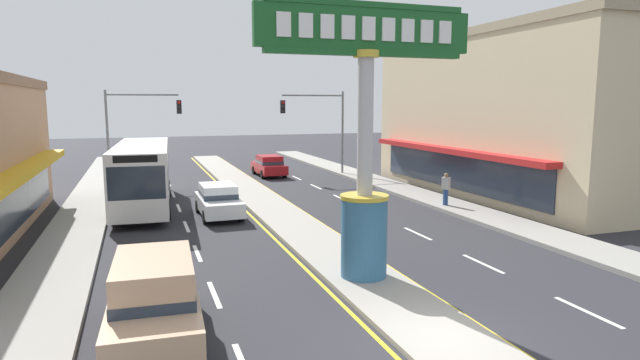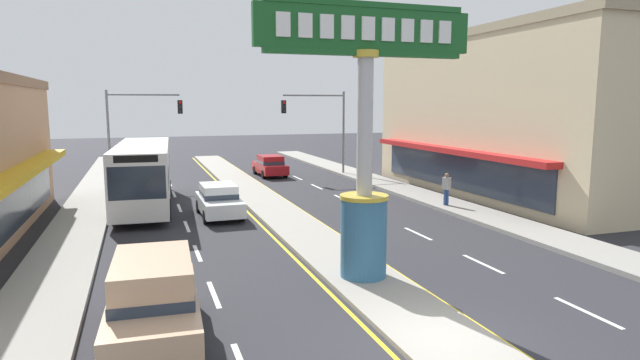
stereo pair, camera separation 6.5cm
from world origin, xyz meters
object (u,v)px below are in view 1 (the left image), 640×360
at_px(sedan_mid_left_lane, 218,200).
at_px(bus_near_right_lane, 143,171).
at_px(district_sign, 365,161).
at_px(traffic_light_left_side, 135,120).
at_px(sedan_near_left_lane, 269,165).
at_px(suv_far_right_lane, 154,299).
at_px(traffic_light_right_side, 320,118).
at_px(storefront_right, 512,115).
at_px(pedestrian_near_kerb, 446,187).

bearing_deg(sedan_mid_left_lane, bus_near_right_lane, 133.07).
bearing_deg(district_sign, bus_near_right_lane, 113.20).
distance_m(traffic_light_left_side, sedan_near_left_lane, 9.84).
height_order(suv_far_right_lane, sedan_near_left_lane, suv_far_right_lane).
bearing_deg(district_sign, traffic_light_right_side, 74.21).
relative_size(district_sign, suv_far_right_lane, 1.71).
xyz_separation_m(storefront_right, traffic_light_right_side, (-8.23, 10.79, -0.43)).
bearing_deg(sedan_mid_left_lane, sedan_near_left_lane, 66.87).
bearing_deg(sedan_mid_left_lane, storefront_right, 3.61).
relative_size(traffic_light_left_side, bus_near_right_lane, 0.55).
relative_size(storefront_right, suv_far_right_lane, 4.20).
height_order(traffic_light_right_side, sedan_near_left_lane, traffic_light_right_side).
xyz_separation_m(district_sign, sedan_mid_left_lane, (-2.80, 10.71, -2.86)).
bearing_deg(storefront_right, district_sign, -141.06).
distance_m(storefront_right, sedan_near_left_lane, 17.30).
bearing_deg(storefront_right, pedestrian_near_kerb, -154.94).
height_order(traffic_light_left_side, bus_near_right_lane, traffic_light_left_side).
distance_m(sedan_near_left_lane, pedestrian_near_kerb, 15.95).
distance_m(bus_near_right_lane, pedestrian_near_kerb, 15.51).
distance_m(district_sign, traffic_light_left_side, 24.18).
bearing_deg(pedestrian_near_kerb, sedan_mid_left_lane, 170.99).
bearing_deg(sedan_mid_left_lane, traffic_light_right_side, 52.28).
relative_size(traffic_light_left_side, suv_far_right_lane, 1.32).
distance_m(sedan_near_left_lane, sedan_mid_left_lane, 14.28).
bearing_deg(traffic_light_right_side, district_sign, -105.79).
height_order(bus_near_right_lane, sedan_mid_left_lane, bus_near_right_lane).
height_order(storefront_right, sedan_near_left_lane, storefront_right).
distance_m(district_sign, bus_near_right_lane, 15.60).
relative_size(storefront_right, sedan_mid_left_lane, 4.55).
distance_m(traffic_light_right_side, sedan_near_left_lane, 5.13).
height_order(district_sign, bus_near_right_lane, district_sign).
bearing_deg(sedan_near_left_lane, traffic_light_right_side, -19.14).
height_order(district_sign, sedan_near_left_lane, district_sign).
xyz_separation_m(traffic_light_left_side, pedestrian_near_kerb, (14.84, -14.39, -3.14)).
height_order(sedan_near_left_lane, pedestrian_near_kerb, pedestrian_near_kerb).
distance_m(storefront_right, sedan_mid_left_lane, 17.88).
xyz_separation_m(bus_near_right_lane, suv_far_right_lane, (0.00, -16.57, -0.88)).
bearing_deg(suv_far_right_lane, storefront_right, 34.32).
relative_size(district_sign, bus_near_right_lane, 0.71).
relative_size(bus_near_right_lane, sedan_mid_left_lane, 2.62).
bearing_deg(suv_far_right_lane, pedestrian_near_kerb, 37.74).
bearing_deg(traffic_light_right_side, bus_near_right_lane, -146.23).
bearing_deg(bus_near_right_lane, traffic_light_left_side, 91.79).
xyz_separation_m(traffic_light_right_side, sedan_near_left_lane, (-3.58, 1.24, -3.46)).
height_order(storefront_right, bus_near_right_lane, storefront_right).
relative_size(suv_far_right_lane, sedan_near_left_lane, 1.08).
bearing_deg(bus_near_right_lane, sedan_mid_left_lane, -46.93).
bearing_deg(bus_near_right_lane, traffic_light_right_side, 33.77).
distance_m(suv_far_right_lane, sedan_near_left_lane, 27.65).
bearing_deg(traffic_light_right_side, suv_far_right_lane, -116.61).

